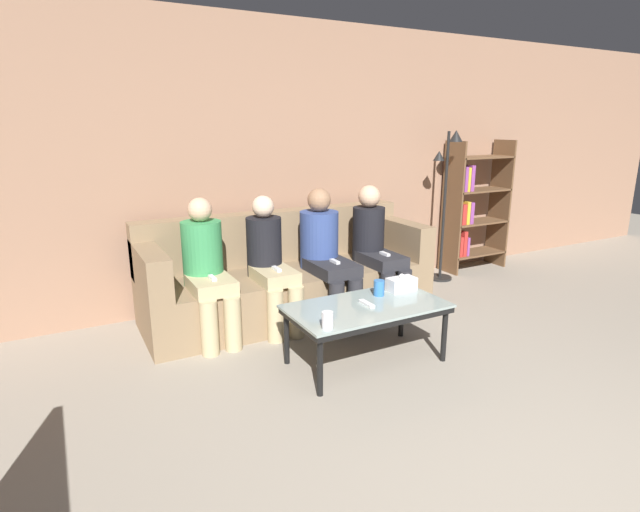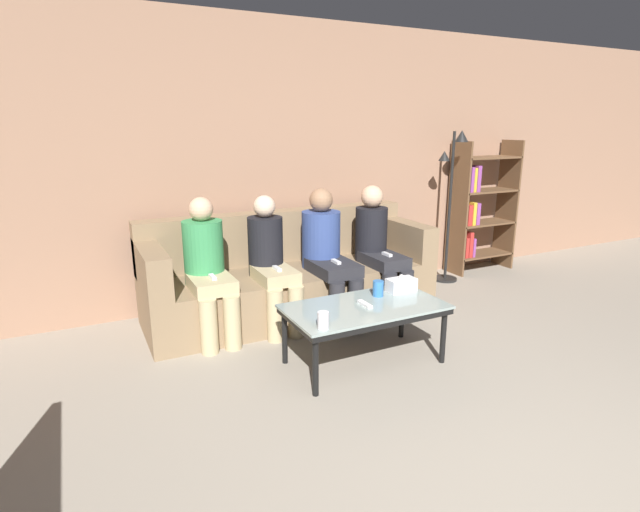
{
  "view_description": "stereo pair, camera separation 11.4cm",
  "coord_description": "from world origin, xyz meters",
  "views": [
    {
      "loc": [
        -1.78,
        -0.9,
        1.67
      ],
      "look_at": [
        0.0,
        2.39,
        0.67
      ],
      "focal_mm": 28.0,
      "sensor_mm": 36.0,
      "label": 1
    },
    {
      "loc": [
        -1.68,
        -0.96,
        1.67
      ],
      "look_at": [
        0.0,
        2.39,
        0.67
      ],
      "focal_mm": 28.0,
      "sensor_mm": 36.0,
      "label": 2
    }
  ],
  "objects": [
    {
      "name": "seated_person_left_end",
      "position": [
        -0.79,
        2.8,
        0.59
      ],
      "size": [
        0.32,
        0.63,
        1.12
      ],
      "color": "tan",
      "rests_on": "ground_plane"
    },
    {
      "name": "cup_near_right",
      "position": [
        0.27,
        1.97,
        0.5
      ],
      "size": [
        0.08,
        0.08,
        0.12
      ],
      "color": "#3372BF",
      "rests_on": "coffee_table"
    },
    {
      "name": "standing_lamp",
      "position": [
        1.93,
        3.13,
        0.98
      ],
      "size": [
        0.31,
        0.26,
        1.61
      ],
      "color": "black",
      "rests_on": "ground_plane"
    },
    {
      "name": "seated_person_mid_right",
      "position": [
        0.26,
        2.79,
        0.6
      ],
      "size": [
        0.34,
        0.71,
        1.13
      ],
      "color": "#28282D",
      "rests_on": "ground_plane"
    },
    {
      "name": "couch",
      "position": [
        0.0,
        3.01,
        0.33
      ],
      "size": [
        2.56,
        0.86,
        0.89
      ],
      "color": "#897051",
      "rests_on": "ground_plane"
    },
    {
      "name": "seated_person_right_end",
      "position": [
        0.79,
        2.78,
        0.59
      ],
      "size": [
        0.31,
        0.67,
        1.13
      ],
      "color": "#28282D",
      "rests_on": "ground_plane"
    },
    {
      "name": "seated_person_mid_left",
      "position": [
        -0.26,
        2.78,
        0.58
      ],
      "size": [
        0.31,
        0.63,
        1.1
      ],
      "color": "tan",
      "rests_on": "ground_plane"
    },
    {
      "name": "cup_near_left",
      "position": [
        -0.37,
        1.61,
        0.49
      ],
      "size": [
        0.07,
        0.07,
        0.11
      ],
      "color": "silver",
      "rests_on": "coffee_table"
    },
    {
      "name": "coffee_table",
      "position": [
        0.07,
        1.84,
        0.4
      ],
      "size": [
        1.12,
        0.6,
        0.44
      ],
      "color": "#8C9E99",
      "rests_on": "ground_plane"
    },
    {
      "name": "bookshelf",
      "position": [
        2.45,
        3.28,
        0.73
      ],
      "size": [
        0.78,
        0.32,
        1.49
      ],
      "color": "brown",
      "rests_on": "ground_plane"
    },
    {
      "name": "tissue_box",
      "position": [
        0.48,
        1.98,
        0.49
      ],
      "size": [
        0.22,
        0.12,
        0.13
      ],
      "color": "white",
      "rests_on": "coffee_table"
    },
    {
      "name": "game_remote",
      "position": [
        0.07,
        1.84,
        0.45
      ],
      "size": [
        0.04,
        0.15,
        0.02
      ],
      "color": "white",
      "rests_on": "coffee_table"
    },
    {
      "name": "wall_back",
      "position": [
        0.0,
        3.51,
        1.3
      ],
      "size": [
        12.0,
        0.06,
        2.6
      ],
      "color": "#9E755B",
      "rests_on": "ground_plane"
    }
  ]
}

